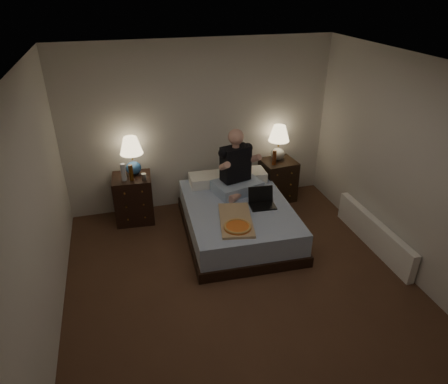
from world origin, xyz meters
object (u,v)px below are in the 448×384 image
object	(u,v)px
bed	(238,219)
beer_bottle_left	(131,173)
lamp_left	(132,156)
soda_can	(144,177)
water_bottle	(123,172)
lamp_right	(279,143)
radiator	(374,234)
nightstand_right	(278,180)
person	(237,162)
laptop	(263,199)
nightstand_left	(134,198)
beer_bottle_right	(274,157)
pizza_box	(237,227)

from	to	relation	value
bed	beer_bottle_left	distance (m)	1.62
lamp_left	soda_can	size ratio (longest dim) A/B	5.60
bed	soda_can	size ratio (longest dim) A/B	18.45
water_bottle	lamp_right	bearing A→B (deg)	4.32
beer_bottle_left	radiator	world-z (taller)	beer_bottle_left
nightstand_right	water_bottle	bearing A→B (deg)	177.89
nightstand_right	person	distance (m)	1.10
lamp_right	radiator	size ratio (longest dim) A/B	0.35
lamp_right	bed	bearing A→B (deg)	-136.67
lamp_right	laptop	world-z (taller)	lamp_right
soda_can	nightstand_left	bearing A→B (deg)	137.57
nightstand_right	laptop	world-z (taller)	laptop
nightstand_right	water_bottle	distance (m)	2.43
nightstand_left	lamp_left	world-z (taller)	lamp_left
nightstand_left	laptop	xyz separation A→B (m)	(1.66, -0.90, 0.23)
water_bottle	beer_bottle_right	size ratio (longest dim) A/B	1.09
nightstand_left	soda_can	xyz separation A→B (m)	(0.17, -0.15, 0.40)
beer_bottle_left	nightstand_right	bearing A→B (deg)	3.64
beer_bottle_right	laptop	bearing A→B (deg)	-120.03
nightstand_left	beer_bottle_right	world-z (taller)	beer_bottle_right
bed	radiator	world-z (taller)	bed
lamp_left	soda_can	bearing A→B (deg)	-63.08
beer_bottle_left	laptop	distance (m)	1.86
nightstand_left	lamp_left	distance (m)	0.64
bed	nightstand_left	bearing A→B (deg)	153.02
lamp_left	soda_can	world-z (taller)	lamp_left
lamp_left	beer_bottle_right	bearing A→B (deg)	-3.86
nightstand_left	beer_bottle_left	size ratio (longest dim) A/B	3.05
pizza_box	person	bearing A→B (deg)	84.21
laptop	person	bearing A→B (deg)	116.05
beer_bottle_left	nightstand_left	bearing A→B (deg)	91.51
beer_bottle_right	soda_can	bearing A→B (deg)	-177.25
beer_bottle_left	lamp_right	bearing A→B (deg)	5.05
lamp_right	pizza_box	bearing A→B (deg)	-127.32
nightstand_left	water_bottle	distance (m)	0.49
beer_bottle_right	bed	bearing A→B (deg)	-138.22
soda_can	nightstand_right	bearing A→B (deg)	5.22
water_bottle	person	distance (m)	1.59
pizza_box	radiator	size ratio (longest dim) A/B	0.47
soda_can	beer_bottle_left	bearing A→B (deg)	163.96
bed	person	xyz separation A→B (m)	(0.10, 0.38, 0.70)
lamp_left	pizza_box	world-z (taller)	lamp_left
bed	beer_bottle_left	bearing A→B (deg)	156.50
bed	person	size ratio (longest dim) A/B	1.98
laptop	pizza_box	xyz separation A→B (m)	(-0.50, -0.45, -0.08)
bed	water_bottle	distance (m)	1.72
beer_bottle_right	nightstand_right	bearing A→B (deg)	37.81
bed	pizza_box	distance (m)	0.68
beer_bottle_left	beer_bottle_right	size ratio (longest dim) A/B	1.00
bed	soda_can	bearing A→B (deg)	155.22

